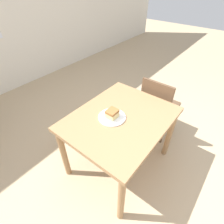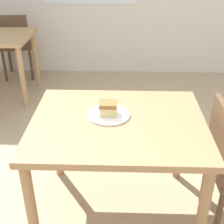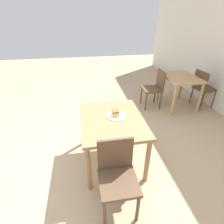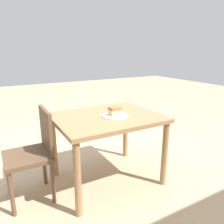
% 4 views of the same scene
% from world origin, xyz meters
% --- Properties ---
extents(ground_plane, '(14.00, 14.00, 0.00)m').
position_xyz_m(ground_plane, '(0.00, 0.00, 0.00)').
color(ground_plane, tan).
extents(dining_table_near, '(1.03, 0.83, 0.72)m').
position_xyz_m(dining_table_near, '(-0.03, 0.43, 0.62)').
color(dining_table_near, '#9E754C').
rests_on(dining_table_near, ground_plane).
extents(dining_table_far, '(0.87, 0.69, 0.73)m').
position_xyz_m(dining_table_far, '(-1.46, 2.21, 0.60)').
color(dining_table_far, tan).
rests_on(dining_table_far, ground_plane).
extents(chair_near_window, '(0.40, 0.40, 0.85)m').
position_xyz_m(chair_near_window, '(0.68, 0.36, 0.47)').
color(chair_near_window, brown).
rests_on(chair_near_window, ground_plane).
extents(chair_far_corner, '(0.40, 0.40, 0.85)m').
position_xyz_m(chair_far_corner, '(-1.56, 1.67, 0.47)').
color(chair_far_corner, brown).
rests_on(chair_far_corner, ground_plane).
extents(chair_far_opposite, '(0.45, 0.45, 0.85)m').
position_xyz_m(chair_far_opposite, '(-1.38, 2.75, 0.47)').
color(chair_far_opposite, brown).
rests_on(chair_far_opposite, ground_plane).
extents(plate, '(0.26, 0.26, 0.01)m').
position_xyz_m(plate, '(-0.08, 0.49, 0.73)').
color(plate, white).
rests_on(plate, dining_table_near).
extents(cake_slice, '(0.10, 0.09, 0.08)m').
position_xyz_m(cake_slice, '(-0.09, 0.48, 0.77)').
color(cake_slice, '#E0C67F').
rests_on(cake_slice, plate).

